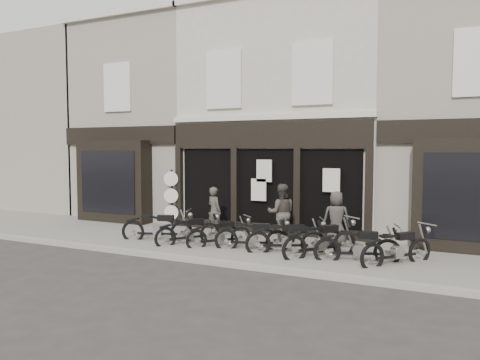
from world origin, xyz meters
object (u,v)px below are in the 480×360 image
at_px(man_left, 214,211).
at_px(man_centre, 281,213).
at_px(motorcycle_5, 321,244).
at_px(motorcycle_6, 358,249).
at_px(motorcycle_3, 253,239).
at_px(motorcycle_2, 220,236).
at_px(motorcycle_1, 189,234).
at_px(motorcycle_0, 158,230).
at_px(motorcycle_4, 287,241).
at_px(advert_sign_post, 172,200).
at_px(motorcycle_7, 397,251).
at_px(man_right, 336,218).

relative_size(man_left, man_centre, 0.89).
relative_size(motorcycle_5, motorcycle_6, 0.93).
relative_size(motorcycle_6, man_centre, 1.19).
distance_m(motorcycle_3, motorcycle_5, 2.01).
bearing_deg(motorcycle_3, motorcycle_2, 160.18).
height_order(motorcycle_1, man_left, man_left).
relative_size(motorcycle_0, motorcycle_3, 1.07).
height_order(motorcycle_4, advert_sign_post, advert_sign_post).
bearing_deg(motorcycle_3, man_left, 126.02).
distance_m(motorcycle_1, man_left, 1.60).
bearing_deg(motorcycle_6, man_centre, 130.85).
bearing_deg(motorcycle_5, motorcycle_1, 130.56).
height_order(motorcycle_4, man_centre, man_centre).
xyz_separation_m(motorcycle_3, motorcycle_5, (2.01, 0.02, 0.03)).
bearing_deg(motorcycle_0, motorcycle_6, -18.69).
xyz_separation_m(motorcycle_4, motorcycle_6, (2.00, -0.12, -0.01)).
distance_m(motorcycle_1, motorcycle_4, 3.12).
bearing_deg(motorcycle_7, motorcycle_5, 129.59).
distance_m(man_left, man_centre, 2.40).
height_order(motorcycle_7, advert_sign_post, advert_sign_post).
distance_m(motorcycle_1, man_right, 4.47).
bearing_deg(man_right, advert_sign_post, -22.06).
height_order(motorcycle_3, motorcycle_7, motorcycle_7).
distance_m(motorcycle_3, man_right, 2.60).
relative_size(motorcycle_7, man_left, 1.18).
distance_m(motorcycle_5, advert_sign_post, 6.76).
height_order(motorcycle_3, advert_sign_post, advert_sign_post).
distance_m(motorcycle_1, man_centre, 2.91).
distance_m(motorcycle_2, man_centre, 2.08).
bearing_deg(advert_sign_post, motorcycle_7, -33.96).
height_order(motorcycle_4, man_right, man_right).
relative_size(motorcycle_3, advert_sign_post, 0.94).
height_order(motorcycle_1, man_right, man_right).
bearing_deg(motorcycle_7, motorcycle_6, 137.43).
xyz_separation_m(motorcycle_2, motorcycle_5, (3.09, 0.00, 0.06)).
bearing_deg(man_centre, motorcycle_0, 0.65).
bearing_deg(motorcycle_5, motorcycle_4, 129.27).
bearing_deg(motorcycle_0, motorcycle_7, -17.64).
bearing_deg(motorcycle_0, motorcycle_4, -17.02).
distance_m(motorcycle_6, advert_sign_post, 7.76).
xyz_separation_m(motorcycle_3, motorcycle_4, (1.03, 0.01, 0.02)).
distance_m(man_left, advert_sign_post, 2.44).
height_order(motorcycle_7, man_left, man_left).
relative_size(man_centre, man_right, 1.11).
height_order(motorcycle_5, man_right, man_right).
distance_m(motorcycle_5, motorcycle_7, 1.97).
xyz_separation_m(motorcycle_0, motorcycle_1, (1.13, 0.02, -0.03)).
height_order(motorcycle_0, man_centre, man_centre).
distance_m(motorcycle_1, motorcycle_5, 4.10).
bearing_deg(motorcycle_3, advert_sign_post, 133.04).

